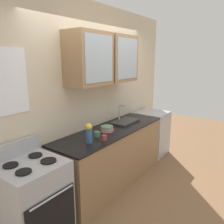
% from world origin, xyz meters
% --- Properties ---
extents(ground_plane, '(10.00, 10.00, 0.00)m').
position_xyz_m(ground_plane, '(0.00, 0.00, 0.00)').
color(ground_plane, brown).
extents(back_wall_unit, '(4.20, 0.48, 2.79)m').
position_xyz_m(back_wall_unit, '(-0.00, 0.32, 1.53)').
color(back_wall_unit, beige).
rests_on(back_wall_unit, ground_plane).
extents(counter, '(2.14, 0.66, 0.91)m').
position_xyz_m(counter, '(0.00, 0.00, 0.45)').
color(counter, '#93704C').
rests_on(counter, ground_plane).
extents(stove_range, '(0.65, 0.66, 1.09)m').
position_xyz_m(stove_range, '(-1.46, -0.00, 0.46)').
color(stove_range, '#ADAFB5').
rests_on(stove_range, ground_plane).
extents(sink_faucet, '(0.50, 0.30, 0.29)m').
position_xyz_m(sink_faucet, '(0.43, 0.04, 0.93)').
color(sink_faucet, '#2D2D30').
rests_on(sink_faucet, counter).
extents(bowl_stack, '(0.20, 0.20, 0.08)m').
position_xyz_m(bowl_stack, '(-0.13, -0.00, 0.95)').
color(bowl_stack, '#D87F84').
rests_on(bowl_stack, counter).
extents(vase, '(0.09, 0.09, 0.26)m').
position_xyz_m(vase, '(-0.65, -0.10, 1.04)').
color(vase, '#33598C').
rests_on(vase, counter).
extents(cup_near_sink, '(0.10, 0.07, 0.08)m').
position_xyz_m(cup_near_sink, '(-0.47, -0.21, 0.95)').
color(cup_near_sink, '#993838').
rests_on(cup_near_sink, counter).
extents(cup_near_bowls, '(0.11, 0.08, 0.08)m').
position_xyz_m(cup_near_bowls, '(-0.41, -0.03, 0.95)').
color(cup_near_bowls, '#4C7F59').
rests_on(cup_near_bowls, counter).
extents(dishwasher, '(0.59, 0.64, 0.91)m').
position_xyz_m(dishwasher, '(1.40, -0.00, 0.45)').
color(dishwasher, '#ADAFB5').
rests_on(dishwasher, ground_plane).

